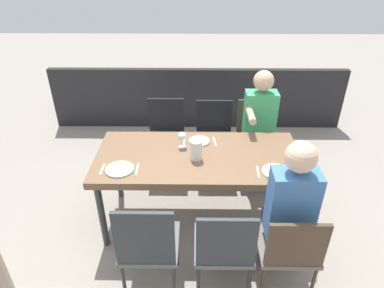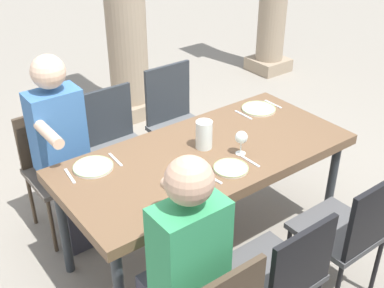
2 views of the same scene
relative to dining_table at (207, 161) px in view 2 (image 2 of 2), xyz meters
The scene contains 20 objects.
ground_plane 0.71m from the dining_table, ahead, with size 16.00×16.00×0.00m, color gray.
dining_table is the anchor object (origin of this frame).
chair_west_north 1.10m from the dining_table, 128.23° to the left, with size 0.44×0.44×0.87m.
chair_mid_north 0.89m from the dining_table, 102.39° to the left, with size 0.44×0.44×0.91m.
chair_mid_south 0.89m from the dining_table, 102.46° to the right, with size 0.44×0.44×0.89m.
chair_east_north 0.95m from the dining_table, 66.58° to the left, with size 0.44×0.44×0.97m.
chair_east_south 0.95m from the dining_table, 66.42° to the right, with size 0.44×0.44×0.91m.
diner_woman_green 0.94m from the dining_table, 135.49° to the right, with size 0.35×0.50×1.33m.
diner_man_white 0.95m from the dining_table, 135.13° to the left, with size 0.35×0.50×1.35m.
plate_0 0.71m from the dining_table, 158.30° to the left, with size 0.24×0.24×0.02m.
fork_0 0.85m from the dining_table, 162.05° to the left, with size 0.02×0.17×0.01m, color silver.
spoon_0 0.57m from the dining_table, 152.70° to the left, with size 0.02×0.17×0.01m, color silver.
plate_1 0.26m from the dining_table, 92.47° to the right, with size 0.21×0.21×0.02m.
wine_glass_1 0.28m from the dining_table, 42.75° to the right, with size 0.08×0.08×0.16m.
fork_1 0.30m from the dining_table, 123.37° to the right, with size 0.02×0.17×0.01m, color silver.
spoon_1 0.29m from the dining_table, 60.22° to the right, with size 0.02×0.17×0.01m, color silver.
plate_2 0.72m from the dining_table, 19.48° to the left, with size 0.25×0.25×0.02m.
fork_2 0.58m from the dining_table, 24.43° to the left, with size 0.02×0.17×0.01m, color silver.
spoon_2 0.86m from the dining_table, 16.16° to the left, with size 0.02×0.17×0.01m, color silver.
water_pitcher 0.16m from the dining_table, 69.13° to the left, with size 0.11×0.11×0.18m.
Camera 2 is at (-1.65, -2.04, 2.36)m, focal length 45.53 mm.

